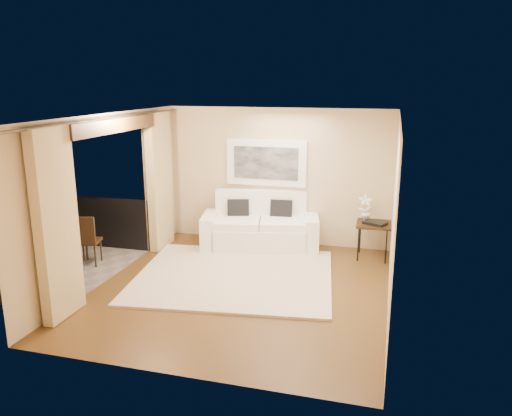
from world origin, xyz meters
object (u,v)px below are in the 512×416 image
(sofa, at_px, (260,228))
(bistro_table, at_px, (65,230))
(side_table, at_px, (374,226))
(balcony_chair_far, at_px, (86,237))
(ice_bucket, at_px, (60,219))
(orchid, at_px, (366,208))
(balcony_chair_near, at_px, (38,242))

(sofa, bearing_deg, bistro_table, -161.24)
(side_table, bearing_deg, sofa, 177.40)
(balcony_chair_far, relative_size, ice_bucket, 4.62)
(sofa, height_order, side_table, sofa)
(side_table, distance_m, balcony_chair_far, 5.17)
(orchid, bearing_deg, sofa, -179.31)
(sofa, xyz_separation_m, orchid, (2.01, 0.02, 0.54))
(orchid, bearing_deg, balcony_chair_near, -155.38)
(orchid, relative_size, balcony_chair_near, 0.52)
(sofa, height_order, balcony_chair_far, sofa)
(orchid, xyz_separation_m, ice_bucket, (-5.23, -1.82, -0.12))
(ice_bucket, bearing_deg, sofa, 29.15)
(balcony_chair_far, height_order, ice_bucket, balcony_chair_far)
(bistro_table, bearing_deg, side_table, 18.32)
(sofa, relative_size, balcony_chair_near, 2.50)
(bistro_table, height_order, balcony_chair_near, balcony_chair_near)
(balcony_chair_far, bearing_deg, balcony_chair_near, 28.79)
(orchid, distance_m, bistro_table, 5.45)
(balcony_chair_far, relative_size, balcony_chair_near, 0.97)
(balcony_chair_far, bearing_deg, ice_bucket, -20.40)
(balcony_chair_far, bearing_deg, bistro_table, -15.34)
(bistro_table, relative_size, balcony_chair_far, 0.76)
(sofa, distance_m, ice_bucket, 3.71)
(sofa, xyz_separation_m, ice_bucket, (-3.22, -1.80, 0.42))
(balcony_chair_near, bearing_deg, sofa, 30.84)
(orchid, bearing_deg, ice_bucket, -160.80)
(side_table, xyz_separation_m, bistro_table, (-5.28, -1.75, 0.00))
(sofa, bearing_deg, ice_bucket, -162.85)
(sofa, distance_m, bistro_table, 3.62)
(orchid, bearing_deg, bistro_table, -159.89)
(orchid, xyz_separation_m, balcony_chair_near, (-5.26, -2.41, -0.37))
(orchid, xyz_separation_m, bistro_table, (-5.11, -1.87, -0.30))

